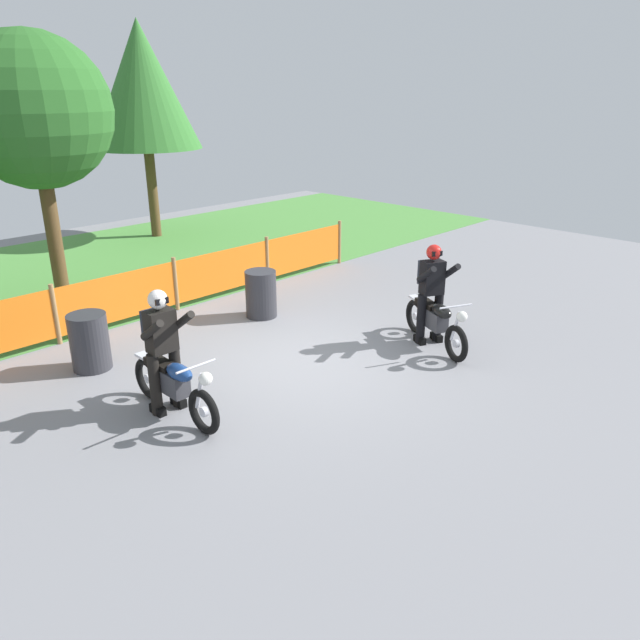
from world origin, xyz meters
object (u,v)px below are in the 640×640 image
at_px(motorcycle_trailing, 436,322).
at_px(motorcycle_lead, 174,385).
at_px(rider_trailing, 431,288).
at_px(oil_drum, 90,342).
at_px(spare_drum, 261,294).
at_px(rider_lead, 162,344).

bearing_deg(motorcycle_trailing, motorcycle_lead, -79.31).
distance_m(motorcycle_trailing, rider_trailing, 0.55).
relative_size(motorcycle_trailing, oil_drum, 2.00).
height_order(motorcycle_lead, motorcycle_trailing, motorcycle_lead).
height_order(motorcycle_lead, oil_drum, motorcycle_lead).
bearing_deg(motorcycle_lead, spare_drum, 122.75).
bearing_deg(rider_trailing, rider_lead, -79.26).
distance_m(motorcycle_trailing, spare_drum, 3.34).
relative_size(rider_lead, oil_drum, 1.92).
xyz_separation_m(motorcycle_trailing, spare_drum, (-1.06, 3.16, 0.00)).
xyz_separation_m(rider_lead, oil_drum, (-0.09, 1.94, -0.51)).
height_order(rider_lead, oil_drum, rider_lead).
relative_size(rider_trailing, oil_drum, 1.92).
relative_size(rider_lead, rider_trailing, 1.00).
bearing_deg(motorcycle_trailing, spare_drum, -135.72).
bearing_deg(rider_lead, motorcycle_trailing, 73.21).
bearing_deg(motorcycle_trailing, rider_trailing, -179.49).
bearing_deg(spare_drum, oil_drum, 177.67).
height_order(rider_trailing, spare_drum, rider_trailing).
bearing_deg(rider_lead, oil_drum, -176.66).
xyz_separation_m(rider_lead, spare_drum, (3.22, 1.81, -0.51)).
xyz_separation_m(motorcycle_lead, motorcycle_trailing, (4.29, -1.15, -0.00)).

